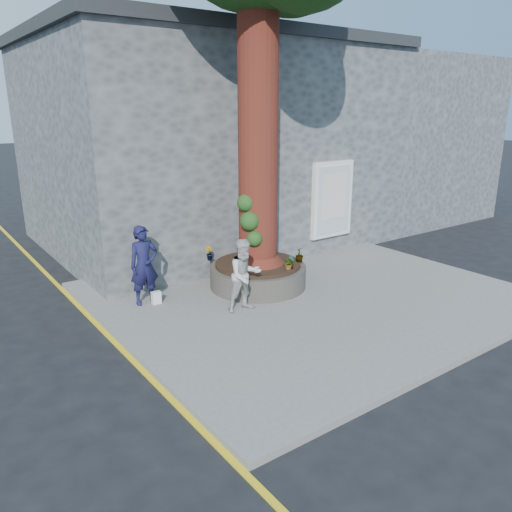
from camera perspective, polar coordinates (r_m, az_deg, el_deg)
ground at (r=10.24m, az=3.23°, el=-8.12°), size 120.00×120.00×0.00m
pavement at (r=11.82m, az=5.84°, el=-4.37°), size 9.00×8.00×0.12m
yellow_line at (r=9.67m, az=-15.14°, el=-10.28°), size 0.10×30.00×0.01m
stone_shop at (r=16.69m, az=-5.73°, el=12.76°), size 10.30×8.30×6.30m
neighbour_shop at (r=21.85m, az=13.17°, el=12.93°), size 6.00×8.00×6.00m
planter at (r=12.01m, az=0.22°, el=-2.14°), size 2.30×2.30×0.60m
man at (r=11.06m, az=-12.67°, el=-1.05°), size 0.66×0.45×1.75m
woman at (r=10.46m, az=-1.28°, el=-2.22°), size 0.80×0.65×1.56m
shopping_bag at (r=11.23m, az=-11.32°, el=-4.68°), size 0.20×0.13×0.28m
plant_a at (r=11.42m, az=4.07°, el=-0.69°), size 0.21×0.18×0.33m
plant_b at (r=12.10m, az=-5.41°, el=0.32°), size 0.24×0.25×0.34m
plant_c at (r=11.98m, az=4.99°, el=0.17°), size 0.26×0.26×0.35m
plant_d at (r=11.38m, az=3.78°, el=-0.86°), size 0.28×0.30×0.29m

